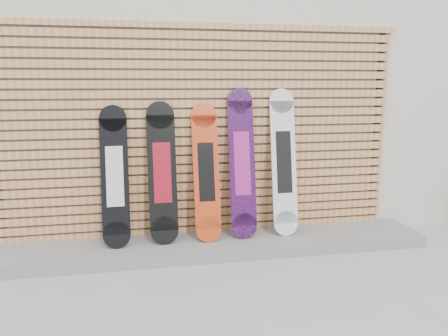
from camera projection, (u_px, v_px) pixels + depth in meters
The scene contains 9 objects.
ground at pixel (233, 278), 3.88m from camera, with size 80.00×80.00×0.00m, color #99999C.
building at pixel (218, 77), 7.00m from camera, with size 12.00×5.00×3.60m, color beige.
concrete_step at pixel (205, 245), 4.49m from camera, with size 4.60×0.70×0.12m, color gray.
slat_wall at pixel (200, 131), 4.56m from camera, with size 4.26×0.08×2.29m.
snowboard_0 at pixel (115, 176), 4.27m from camera, with size 0.27×0.36×1.37m.
snowboard_1 at pixel (162, 173), 4.36m from camera, with size 0.28×0.34×1.41m.
snowboard_2 at pixel (206, 172), 4.44m from camera, with size 0.26×0.36×1.39m.
snowboard_3 at pixel (242, 163), 4.51m from camera, with size 0.27×0.33×1.54m.
snowboard_4 at pixel (284, 162), 4.60m from camera, with size 0.26×0.32×1.53m.
Camera 1 is at (-0.77, -3.54, 1.70)m, focal length 35.00 mm.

